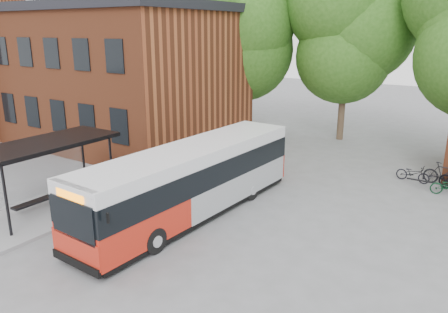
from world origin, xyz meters
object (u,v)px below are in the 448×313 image
Objects in this scene: bus_shelter at (50,176)px; bicycle_1 at (444,174)px; city_bus at (192,181)px; bicycle_0 at (413,173)px.

bicycle_1 is at bearing 43.38° from bus_shelter.
city_bus is 6.96× the size of bicycle_0.
bicycle_0 is 1.31m from bicycle_1.
bus_shelter is at bearing -147.92° from city_bus.
city_bus reaches higher than bicycle_0.
bus_shelter is 5.65m from city_bus.
bus_shelter reaches higher than city_bus.
city_bus is 5.96× the size of bicycle_1.
bicycle_0 is at bearing 46.04° from bus_shelter.
bicycle_0 is (11.29, 11.71, -1.04)m from bus_shelter.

